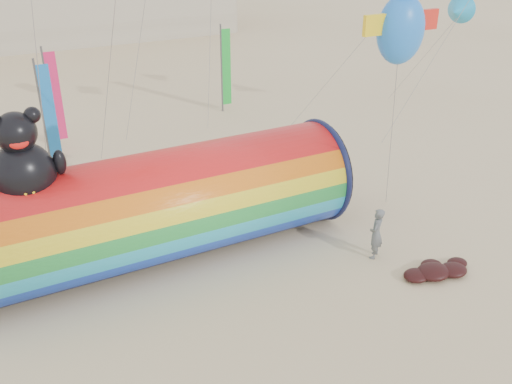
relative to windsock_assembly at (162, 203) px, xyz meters
name	(u,v)px	position (x,y,z in m)	size (l,w,h in m)	color
ground	(264,276)	(2.40, -2.91, -2.03)	(160.00, 160.00, 0.00)	#CCB58C
windsock_assembly	(162,203)	(0.00, 0.00, 0.00)	(13.25, 4.04, 6.11)	red
kite_handler	(376,234)	(6.46, -3.65, -1.08)	(0.69, 0.45, 1.89)	#565B5E
fabric_bundle	(437,270)	(7.61, -5.54, -1.85)	(2.62, 1.35, 0.41)	#380C0A
festival_banners	(117,91)	(1.85, 11.98, 0.61)	(11.47, 3.92, 5.20)	#59595E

